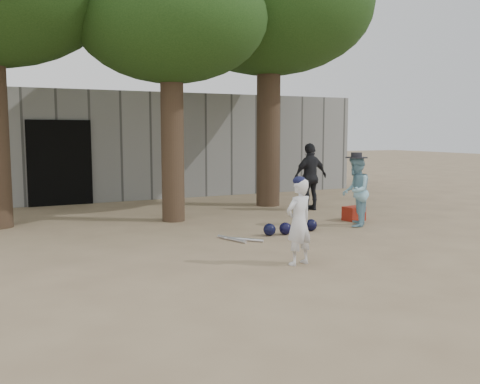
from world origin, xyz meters
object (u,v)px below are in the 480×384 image
spectator_dark (310,177)px  red_bag (354,214)px  boy_player (299,222)px  spectator_blue (356,191)px

spectator_dark → red_bag: spectator_dark is taller
boy_player → red_bag: size_ratio=2.96×
red_bag → spectator_dark: bearing=90.2°
spectator_dark → boy_player: bearing=48.4°
red_bag → spectator_blue: bearing=-126.7°
boy_player → spectator_blue: bearing=-154.5°
spectator_dark → red_bag: (0.00, -1.67, -0.66)m
spectator_blue → red_bag: size_ratio=3.38×
spectator_blue → spectator_dark: (0.42, 2.24, 0.10)m
spectator_blue → red_bag: 0.90m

